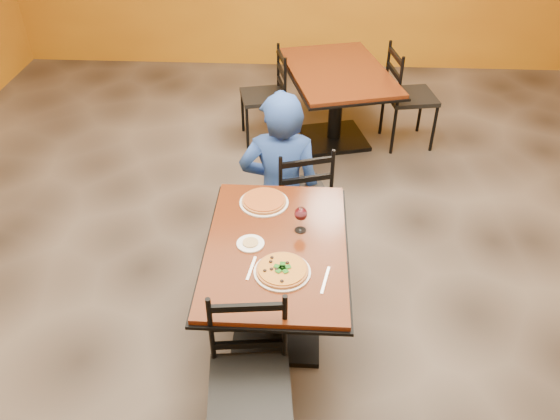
# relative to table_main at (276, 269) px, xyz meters

# --- Properties ---
(floor) EXTENTS (7.00, 8.00, 0.01)m
(floor) POSITION_rel_table_main_xyz_m (0.00, 0.50, -0.56)
(floor) COLOR black
(floor) RESTS_ON ground
(table_main) EXTENTS (0.83, 1.23, 0.75)m
(table_main) POSITION_rel_table_main_xyz_m (0.00, 0.00, 0.00)
(table_main) COLOR #59290E
(table_main) RESTS_ON floor
(table_second) EXTENTS (1.23, 1.54, 0.75)m
(table_second) POSITION_rel_table_main_xyz_m (0.43, 2.56, 0.01)
(table_second) COLOR #59290E
(table_second) RESTS_ON floor
(chair_main_near) EXTENTS (0.45, 0.45, 0.90)m
(chair_main_near) POSITION_rel_table_main_xyz_m (-0.09, -0.76, -0.11)
(chair_main_near) COLOR black
(chair_main_near) RESTS_ON floor
(chair_main_far) EXTENTS (0.51, 0.51, 0.90)m
(chair_main_far) POSITION_rel_table_main_xyz_m (0.11, 0.94, -0.10)
(chair_main_far) COLOR black
(chair_main_far) RESTS_ON floor
(chair_second_left) EXTENTS (0.49, 0.49, 0.91)m
(chair_second_left) POSITION_rel_table_main_xyz_m (-0.29, 2.56, -0.10)
(chair_second_left) COLOR black
(chair_second_left) RESTS_ON floor
(chair_second_right) EXTENTS (0.51, 0.51, 0.98)m
(chair_second_right) POSITION_rel_table_main_xyz_m (1.14, 2.56, -0.07)
(chair_second_right) COLOR black
(chair_second_right) RESTS_ON floor
(diner) EXTENTS (0.63, 0.42, 1.24)m
(diner) POSITION_rel_table_main_xyz_m (-0.03, 1.01, 0.06)
(diner) COLOR navy
(diner) RESTS_ON floor
(plate_main) EXTENTS (0.31, 0.31, 0.01)m
(plate_main) POSITION_rel_table_main_xyz_m (0.05, -0.23, 0.20)
(plate_main) COLOR white
(plate_main) RESTS_ON table_main
(pizza_main) EXTENTS (0.28, 0.28, 0.02)m
(pizza_main) POSITION_rel_table_main_xyz_m (0.05, -0.23, 0.21)
(pizza_main) COLOR #832F09
(pizza_main) RESTS_ON plate_main
(plate_far) EXTENTS (0.31, 0.31, 0.01)m
(plate_far) POSITION_rel_table_main_xyz_m (-0.10, 0.40, 0.20)
(plate_far) COLOR white
(plate_far) RESTS_ON table_main
(pizza_far) EXTENTS (0.28, 0.28, 0.02)m
(pizza_far) POSITION_rel_table_main_xyz_m (-0.10, 0.40, 0.21)
(pizza_far) COLOR #BE7524
(pizza_far) RESTS_ON plate_far
(side_plate) EXTENTS (0.16, 0.16, 0.01)m
(side_plate) POSITION_rel_table_main_xyz_m (-0.15, -0.01, 0.20)
(side_plate) COLOR white
(side_plate) RESTS_ON table_main
(dip) EXTENTS (0.09, 0.09, 0.01)m
(dip) POSITION_rel_table_main_xyz_m (-0.15, -0.01, 0.21)
(dip) COLOR tan
(dip) RESTS_ON side_plate
(wine_glass) EXTENTS (0.08, 0.08, 0.18)m
(wine_glass) POSITION_rel_table_main_xyz_m (0.13, 0.14, 0.28)
(wine_glass) COLOR white
(wine_glass) RESTS_ON table_main
(fork) EXTENTS (0.04, 0.19, 0.00)m
(fork) POSITION_rel_table_main_xyz_m (-0.12, -0.21, 0.20)
(fork) COLOR silver
(fork) RESTS_ON table_main
(knife) EXTENTS (0.06, 0.21, 0.00)m
(knife) POSITION_rel_table_main_xyz_m (0.28, -0.28, 0.20)
(knife) COLOR silver
(knife) RESTS_ON table_main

